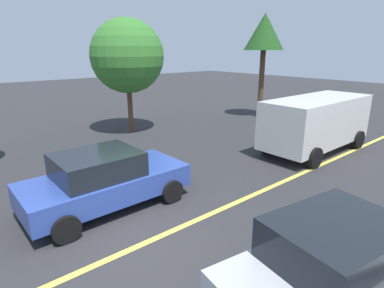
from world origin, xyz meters
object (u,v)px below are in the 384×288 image
Objects in this scene: white_van at (317,121)px; car_blue_approaching at (104,180)px; tree_left_verge at (127,56)px; tree_centre_verge at (264,33)px; car_silver_near_curb at (338,264)px.

white_van is 1.23× the size of car_blue_approaching.
tree_centre_verge reaches higher than tree_left_verge.
tree_left_verge is (4.47, 6.56, 2.94)m from car_blue_approaching.
white_van is 8.76m from car_blue_approaching.
tree_centre_verge is at bearing 20.81° from car_blue_approaching.
white_van is at bearing -61.02° from tree_left_verge.
white_van is 7.75m from tree_centre_verge.
car_blue_approaching is at bearing -159.19° from tree_centre_verge.
car_blue_approaching is 0.70× the size of tree_centre_verge.
car_silver_near_curb is (-7.33, -4.51, -0.46)m from white_van.
car_silver_near_curb reaches higher than car_blue_approaching.
car_silver_near_curb is at bearing -76.35° from car_blue_approaching.
white_van is 1.19× the size of car_silver_near_curb.
white_van is 0.86× the size of tree_centre_verge.
car_blue_approaching is at bearing 103.65° from car_silver_near_curb.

